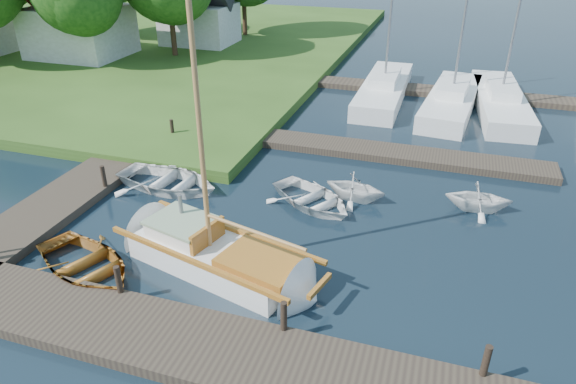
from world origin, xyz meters
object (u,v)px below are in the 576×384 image
(marina_boat_1, at_px, (384,88))
(sailboat, at_px, (220,258))
(mooring_post_1, at_px, (118,279))
(mooring_post_4, at_px, (104,176))
(tender_d, at_px, (479,195))
(tender_c, at_px, (312,196))
(mooring_post_3, at_px, (486,361))
(marina_boat_2, at_px, (452,99))
(tender_a, at_px, (168,178))
(marina_boat_3, at_px, (500,100))
(mooring_post_5, at_px, (172,128))
(house_a, at_px, (77,18))
(dinghy, at_px, (84,261))
(house_c, at_px, (199,14))
(mooring_post_2, at_px, (284,316))
(tender_b, at_px, (356,185))

(marina_boat_1, bearing_deg, sailboat, 172.81)
(mooring_post_1, bearing_deg, marina_boat_1, 78.36)
(mooring_post_4, distance_m, tender_d, 13.26)
(sailboat, relative_size, tender_c, 2.90)
(mooring_post_3, height_order, marina_boat_1, marina_boat_1)
(tender_c, xyz_separation_m, marina_boat_2, (4.23, 12.00, 0.23))
(tender_a, distance_m, tender_d, 11.12)
(tender_a, distance_m, marina_boat_3, 17.82)
(tender_a, height_order, marina_boat_2, marina_boat_2)
(tender_c, bearing_deg, tender_d, -43.32)
(mooring_post_5, distance_m, house_a, 17.18)
(marina_boat_1, bearing_deg, tender_c, 177.17)
(sailboat, bearing_deg, tender_a, 149.47)
(marina_boat_3, bearing_deg, dinghy, 142.84)
(mooring_post_4, bearing_deg, tender_c, 11.32)
(house_a, bearing_deg, tender_a, -44.93)
(mooring_post_4, relative_size, house_c, 0.15)
(marina_boat_1, relative_size, marina_boat_2, 0.90)
(mooring_post_1, bearing_deg, house_a, 128.99)
(mooring_post_2, xyz_separation_m, tender_b, (0.27, 7.33, -0.13))
(mooring_post_5, xyz_separation_m, house_a, (-13.00, 11.00, 2.26))
(tender_a, relative_size, tender_b, 1.86)
(tender_a, bearing_deg, house_a, 51.70)
(tender_a, bearing_deg, mooring_post_3, -112.17)
(sailboat, relative_size, tender_a, 2.43)
(dinghy, bearing_deg, house_a, 60.12)
(mooring_post_2, relative_size, sailboat, 0.08)
(mooring_post_1, xyz_separation_m, mooring_post_4, (-4.00, 5.00, 0.00))
(marina_boat_2, xyz_separation_m, house_a, (-24.65, 2.51, 2.38))
(tender_a, height_order, tender_c, tender_a)
(mooring_post_4, xyz_separation_m, tender_c, (7.42, 1.49, -0.35))
(mooring_post_2, xyz_separation_m, marina_boat_2, (3.15, 18.49, -0.12))
(marina_boat_2, height_order, marina_boat_3, marina_boat_2)
(tender_a, relative_size, marina_boat_3, 0.35)
(dinghy, relative_size, tender_b, 1.73)
(mooring_post_3, xyz_separation_m, marina_boat_3, (1.07, 19.15, -0.13))
(dinghy, bearing_deg, mooring_post_2, -73.93)
(mooring_post_2, distance_m, house_c, 31.19)
(tender_d, bearing_deg, tender_c, 100.90)
(sailboat, relative_size, marina_boat_1, 0.88)
(tender_d, height_order, house_c, house_c)
(marina_boat_1, bearing_deg, house_a, 85.35)
(dinghy, bearing_deg, marina_boat_2, -4.74)
(mooring_post_3, height_order, tender_b, tender_b)
(sailboat, height_order, marina_boat_2, marina_boat_2)
(mooring_post_2, height_order, mooring_post_3, same)
(mooring_post_2, relative_size, marina_boat_3, 0.07)
(mooring_post_1, distance_m, tender_c, 7.34)
(tender_a, relative_size, house_c, 0.77)
(mooring_post_1, xyz_separation_m, house_c, (-11.00, 27.00, 1.88))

